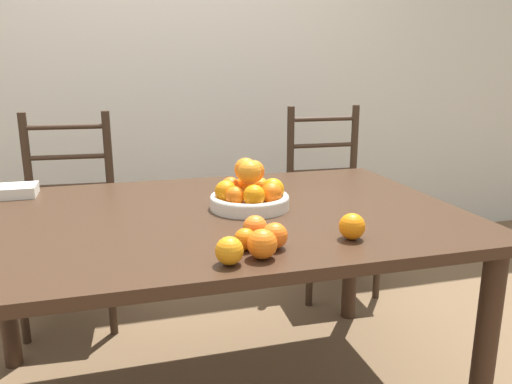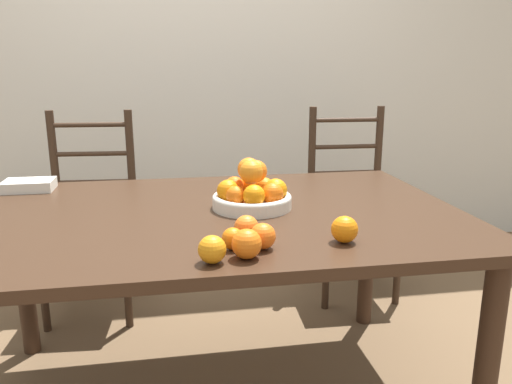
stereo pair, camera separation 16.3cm
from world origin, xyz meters
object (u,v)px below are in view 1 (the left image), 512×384
fruit_bowl (250,193)px  orange_loose_0 (262,244)px  book_stack (10,191)px  orange_loose_2 (275,236)px  orange_loose_1 (255,228)px  orange_loose_4 (352,226)px  chair_left (69,223)px  chair_right (330,202)px  orange_loose_5 (229,251)px  orange_loose_3 (245,239)px

fruit_bowl → orange_loose_0: (-0.09, -0.46, -0.02)m
fruit_bowl → book_stack: (-0.83, 0.40, -0.03)m
fruit_bowl → orange_loose_2: size_ratio=3.84×
orange_loose_1 → orange_loose_4: (0.27, -0.07, 0.00)m
chair_left → chair_right: bearing=3.9°
orange_loose_4 → orange_loose_5: bearing=-166.8°
orange_loose_5 → orange_loose_3: bearing=54.4°
orange_loose_1 → chair_right: 1.39m
orange_loose_0 → orange_loose_2: bearing=49.0°
fruit_bowl → chair_right: chair_right is taller
fruit_bowl → orange_loose_2: fruit_bowl is taller
fruit_bowl → orange_loose_2: (-0.04, -0.40, -0.02)m
orange_loose_5 → orange_loose_2: bearing=28.4°
orange_loose_1 → chair_right: bearing=56.7°
orange_loose_3 → book_stack: (-0.71, 0.78, -0.01)m
orange_loose_3 → orange_loose_1: bearing=56.2°
orange_loose_1 → chair_right: size_ratio=0.07×
orange_loose_2 → book_stack: orange_loose_2 is taller
orange_loose_4 → book_stack: (-1.03, 0.78, -0.02)m
orange_loose_1 → chair_right: (0.75, 1.13, -0.29)m
orange_loose_0 → orange_loose_3: size_ratio=1.30×
orange_loose_4 → book_stack: size_ratio=0.40×
orange_loose_0 → chair_right: 1.52m
fruit_bowl → orange_loose_4: 0.43m
fruit_bowl → orange_loose_1: (-0.07, -0.31, -0.02)m
orange_loose_2 → orange_loose_3: bearing=172.5°
orange_loose_1 → chair_left: 1.32m
fruit_bowl → orange_loose_0: 0.47m
chair_right → fruit_bowl: bearing=-127.3°
orange_loose_4 → chair_left: 1.51m
orange_loose_2 → chair_right: 1.44m
fruit_bowl → chair_right: bearing=50.5°
fruit_bowl → orange_loose_1: fruit_bowl is taller
fruit_bowl → book_stack: fruit_bowl is taller
orange_loose_5 → chair_left: size_ratio=0.07×
orange_loose_1 → book_stack: orange_loose_1 is taller
orange_loose_5 → book_stack: size_ratio=0.38×
fruit_bowl → orange_loose_5: 0.51m
orange_loose_0 → chair_right: size_ratio=0.08×
fruit_bowl → chair_left: size_ratio=0.28×
orange_loose_0 → orange_loose_2: size_ratio=1.10×
chair_left → fruit_bowl: bearing=-46.6°
orange_loose_0 → orange_loose_4: (0.29, 0.07, -0.00)m
orange_loose_3 → orange_loose_0: bearing=-69.3°
book_stack → orange_loose_0: bearing=-49.1°
orange_loose_1 → orange_loose_3: orange_loose_1 is taller
orange_loose_3 → chair_left: bearing=114.8°
orange_loose_1 → chair_left: bearing=118.1°
chair_right → orange_loose_0: bearing=-118.8°
orange_loose_4 → orange_loose_3: bearing=-179.9°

